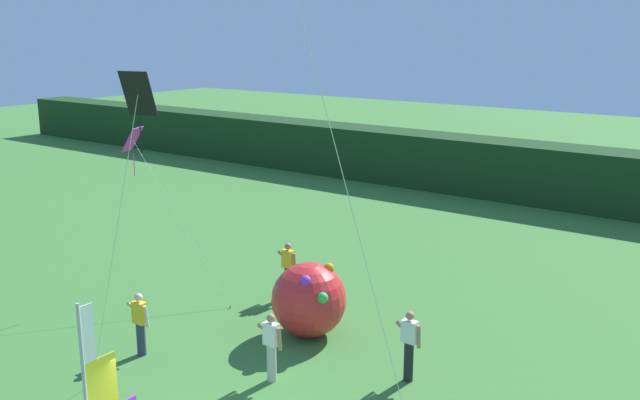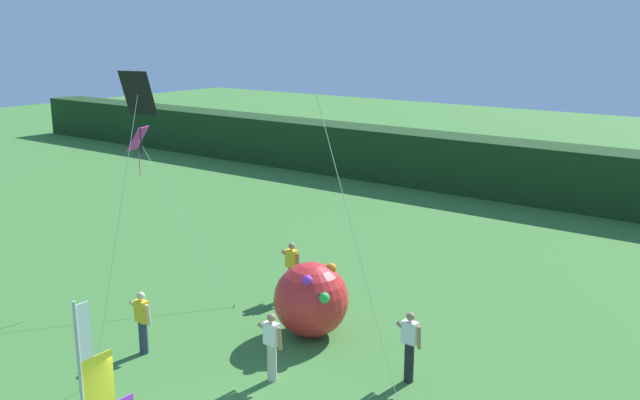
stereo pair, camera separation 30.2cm
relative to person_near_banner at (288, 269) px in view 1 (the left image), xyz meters
The scene contains 8 objects.
distant_treeline 16.72m from the person_near_banner, 75.10° to the left, with size 80.00×2.40×2.67m, color #193819.
person_near_banner is the anchor object (origin of this frame).
person_mid_field 5.13m from the person_near_banner, 55.87° to the right, with size 0.55×0.48×1.64m.
person_far_left 5.14m from the person_near_banner, 96.50° to the right, with size 0.55×0.48×1.61m.
person_far_right 5.91m from the person_near_banner, 23.99° to the right, with size 0.55×0.48×1.69m.
inflatable_balloon 2.72m from the person_near_banner, 40.15° to the right, with size 1.97×1.97×1.97m.
kite_magenta_diamond_1 5.78m from the person_near_banner, 155.09° to the right, with size 3.81×0.73×5.01m.
kite_black_diamond_2 8.75m from the person_near_banner, 76.23° to the right, with size 2.40×0.47×7.09m.
Camera 1 is at (8.11, -7.92, 7.90)m, focal length 39.65 mm.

